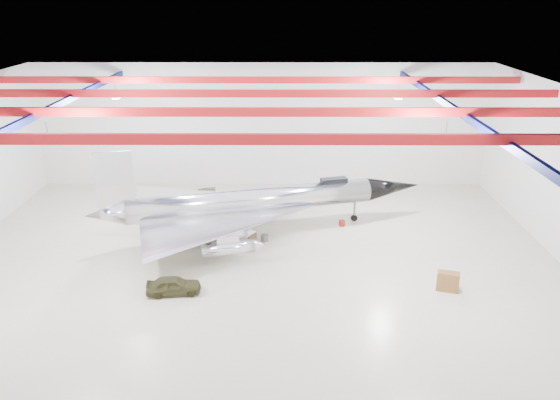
{
  "coord_description": "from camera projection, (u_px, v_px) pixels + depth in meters",
  "views": [
    {
      "loc": [
        1.79,
        -32.72,
        16.46
      ],
      "look_at": [
        1.65,
        2.0,
        3.34
      ],
      "focal_mm": 35.0,
      "sensor_mm": 36.0,
      "label": 1
    }
  ],
  "objects": [
    {
      "name": "wall_back",
      "position": [
        262.0,
        126.0,
        48.52
      ],
      "size": [
        40.0,
        0.0,
        40.0
      ],
      "primitive_type": "plane",
      "rotation": [
        1.57,
        0.0,
        0.0
      ],
      "color": "silver",
      "rests_on": "floor"
    },
    {
      "name": "ceiling",
      "position": [
        252.0,
        92.0,
        32.54
      ],
      "size": [
        40.0,
        40.0,
        0.0
      ],
      "primitive_type": "plane",
      "rotation": [
        3.14,
        0.0,
        0.0
      ],
      "color": "#0A0F38",
      "rests_on": "wall_back"
    },
    {
      "name": "tool_chest",
      "position": [
        342.0,
        223.0,
        41.34
      ],
      "size": [
        0.59,
        0.59,
        0.42
      ],
      "primitive_type": "cylinder",
      "rotation": [
        0.0,
        0.0,
        0.35
      ],
      "color": "maroon",
      "rests_on": "floor"
    },
    {
      "name": "ceiling_structure",
      "position": [
        252.0,
        103.0,
        32.78
      ],
      "size": [
        39.5,
        29.5,
        1.08
      ],
      "color": "maroon",
      "rests_on": "ceiling"
    },
    {
      "name": "toolbox_red",
      "position": [
        246.0,
        214.0,
        43.07
      ],
      "size": [
        0.56,
        0.49,
        0.34
      ],
      "primitive_type": "cube",
      "rotation": [
        0.0,
        0.0,
        0.21
      ],
      "color": "maroon",
      "rests_on": "floor"
    },
    {
      "name": "jeep",
      "position": [
        173.0,
        285.0,
        31.82
      ],
      "size": [
        3.3,
        1.64,
        1.08
      ],
      "primitive_type": "imported",
      "rotation": [
        0.0,
        0.0,
        1.69
      ],
      "color": "#38371C",
      "rests_on": "floor"
    },
    {
      "name": "crate_ply",
      "position": [
        203.0,
        223.0,
        41.38
      ],
      "size": [
        0.52,
        0.44,
        0.32
      ],
      "primitive_type": "cube",
      "rotation": [
        0.0,
        0.0,
        -0.16
      ],
      "color": "olive",
      "rests_on": "floor"
    },
    {
      "name": "spares_box",
      "position": [
        256.0,
        212.0,
        43.49
      ],
      "size": [
        0.48,
        0.48,
        0.33
      ],
      "primitive_type": "cylinder",
      "rotation": [
        0.0,
        0.0,
        -0.41
      ],
      "color": "#59595B",
      "rests_on": "floor"
    },
    {
      "name": "oil_barrel",
      "position": [
        253.0,
        235.0,
        39.35
      ],
      "size": [
        0.64,
        0.56,
        0.37
      ],
      "primitive_type": "cube",
      "rotation": [
        0.0,
        0.0,
        0.3
      ],
      "color": "olive",
      "rests_on": "floor"
    },
    {
      "name": "parts_bin",
      "position": [
        270.0,
        213.0,
        43.2
      ],
      "size": [
        0.67,
        0.55,
        0.44
      ],
      "primitive_type": "cube",
      "rotation": [
        0.0,
        0.0,
        0.08
      ],
      "color": "olive",
      "rests_on": "floor"
    },
    {
      "name": "desk",
      "position": [
        448.0,
        281.0,
        32.17
      ],
      "size": [
        1.41,
        1.0,
        1.17
      ],
      "primitive_type": "cube",
      "rotation": [
        0.0,
        0.0,
        -0.31
      ],
      "color": "brown",
      "rests_on": "floor"
    },
    {
      "name": "crate_small",
      "position": [
        148.0,
        216.0,
        42.82
      ],
      "size": [
        0.46,
        0.39,
        0.29
      ],
      "primitive_type": "cube",
      "rotation": [
        0.0,
        0.0,
        -0.15
      ],
      "color": "#59595B",
      "rests_on": "floor"
    },
    {
      "name": "engine_drum",
      "position": [
        264.0,
        238.0,
        38.75
      ],
      "size": [
        0.56,
        0.56,
        0.48
      ],
      "primitive_type": "cylinder",
      "rotation": [
        0.0,
        0.0,
        -0.06
      ],
      "color": "#59595B",
      "rests_on": "floor"
    },
    {
      "name": "floor",
      "position": [
        255.0,
        257.0,
        36.43
      ],
      "size": [
        40.0,
        40.0,
        0.0
      ],
      "primitive_type": "plane",
      "color": "beige",
      "rests_on": "ground"
    },
    {
      "name": "jet_aircraft",
      "position": [
        252.0,
        204.0,
        39.5
      ],
      "size": [
        24.53,
        17.52,
        6.82
      ],
      "rotation": [
        0.0,
        0.0,
        0.27
      ],
      "color": "silver",
      "rests_on": "floor"
    }
  ]
}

